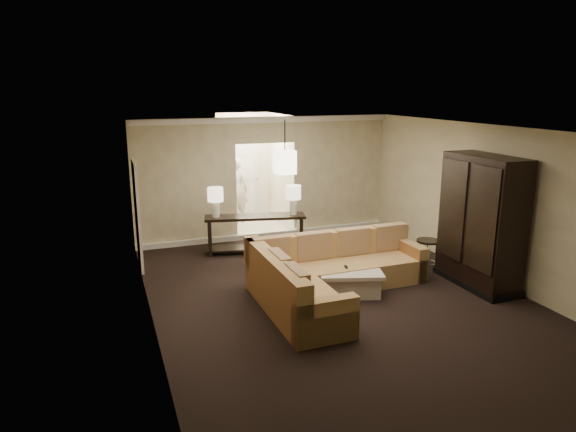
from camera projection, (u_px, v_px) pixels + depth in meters
name	position (u px, v px, depth m)	size (l,w,h in m)	color
ground	(340.00, 300.00, 8.52)	(8.00, 8.00, 0.00)	black
wall_back	(266.00, 178.00, 11.82)	(6.00, 0.04, 2.80)	beige
wall_front	(541.00, 324.00, 4.54)	(6.00, 0.04, 2.80)	beige
wall_left	(149.00, 237.00, 7.18)	(0.04, 8.00, 2.80)	beige
wall_right	(493.00, 204.00, 9.18)	(0.04, 8.00, 2.80)	beige
ceiling	(344.00, 130.00, 7.84)	(6.00, 8.00, 0.02)	white
crown_molding	(266.00, 120.00, 11.45)	(6.00, 0.10, 0.12)	white
baseboard	(267.00, 234.00, 12.10)	(6.00, 0.10, 0.12)	white
side_door	(137.00, 216.00, 9.82)	(0.05, 0.90, 2.10)	silver
foyer	(250.00, 173.00, 13.07)	(1.44, 2.02, 2.80)	silver
sectional_sofa	(327.00, 275.00, 8.62)	(3.15, 2.51, 0.94)	brown
coffee_table	(348.00, 278.00, 8.91)	(1.33, 1.33, 0.44)	silver
console_table	(255.00, 231.00, 10.87)	(2.16, 0.91, 0.81)	black
armoire	(481.00, 225.00, 8.94)	(0.69, 1.61, 2.32)	black
drink_table	(428.00, 248.00, 9.98)	(0.45, 0.45, 0.56)	black
table_lamp_left	(215.00, 197.00, 10.58)	(0.33, 0.33, 0.62)	white
table_lamp_right	(293.00, 195.00, 10.80)	(0.33, 0.33, 0.62)	white
pendant_light	(285.00, 162.00, 10.50)	(0.38, 0.38, 1.09)	black
person	(236.00, 186.00, 13.29)	(0.68, 0.45, 1.89)	beige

